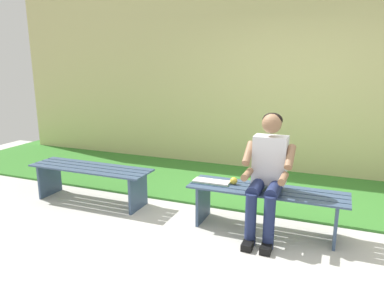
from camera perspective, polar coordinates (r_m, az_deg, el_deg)
The scene contains 8 objects.
ground_plane at distance 3.69m, azimuth -10.19°, elevation -15.29°, with size 10.00×7.00×0.04m, color beige.
grass_strip at distance 5.83m, azimuth 3.29°, elevation -3.46°, with size 9.00×2.40×0.03m, color #387A2D.
brick_wall at distance 6.15m, azimuth 11.49°, elevation 12.02°, with size 9.50×0.24×3.16m, color #D1C684.
bench_near at distance 4.02m, azimuth 11.34°, elevation -6.99°, with size 1.66×0.46×0.47m.
bench_far at distance 4.90m, azimuth -15.34°, elevation -3.31°, with size 1.61×0.46×0.47m.
person_seated at distance 3.80m, azimuth 11.56°, elevation -2.62°, with size 0.50×0.69×1.27m.
apple at distance 4.06m, azimuth 6.47°, elevation -4.21°, with size 0.08×0.08×0.08m, color gold.
book_open at distance 4.10m, azimuth 3.03°, elevation -4.39°, with size 0.41×0.16×0.02m.
Camera 1 is at (-0.65, 3.69, 1.79)m, focal length 34.54 mm.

